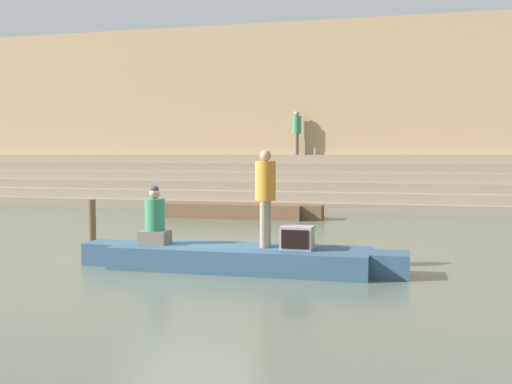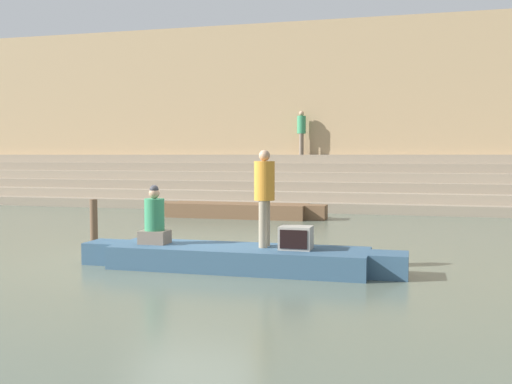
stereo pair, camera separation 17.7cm
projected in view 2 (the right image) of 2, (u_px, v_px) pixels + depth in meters
The scene contains 10 objects.
ground_plane at pixel (194, 259), 11.67m from camera, with size 120.00×120.00×0.00m, color #566051.
ghat_steps at pixel (304, 188), 23.21m from camera, with size 36.00×3.61×2.03m.
back_wall at pixel (313, 115), 24.85m from camera, with size 34.20×1.28×7.43m.
rowboat_main at pixel (239, 257), 10.57m from camera, with size 5.83×1.37×0.40m.
person_standing at pixel (264, 191), 10.52m from camera, with size 0.36×0.36×1.71m.
person_rowing at pixel (154, 221), 10.93m from camera, with size 0.51×0.40×1.08m.
tv_set at pixel (296, 238), 10.28m from camera, with size 0.55×0.44×0.40m.
moored_boat_shore at pixel (238, 210), 19.38m from camera, with size 5.77×1.25×0.46m.
mooring_post at pixel (94, 222), 13.38m from camera, with size 0.17×0.17×1.03m, color brown.
person_on_steps at pixel (301, 129), 24.10m from camera, with size 0.35×0.35×1.76m.
Camera 2 is at (4.15, -10.87, 2.02)m, focal length 42.00 mm.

